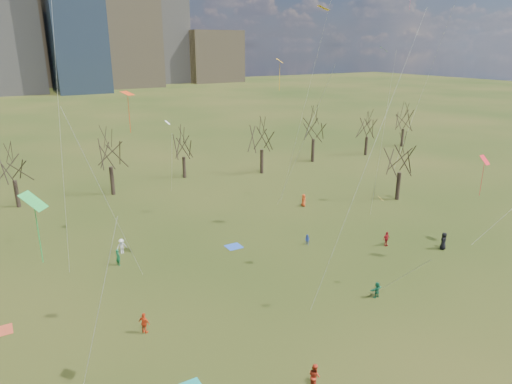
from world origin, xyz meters
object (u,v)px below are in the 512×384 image
blanket_navy (234,247)px  person_2 (314,376)px  person_4 (144,323)px  blanket_crimson (1,331)px

blanket_navy → person_2: person_2 is taller
blanket_navy → person_4: bearing=-141.7°
blanket_crimson → person_4: person_4 is taller
blanket_navy → person_4: size_ratio=0.97×
blanket_crimson → person_2: bearing=-44.9°
blanket_crimson → person_4: size_ratio=0.97×
blanket_crimson → person_4: (9.17, -5.62, 0.81)m
blanket_navy → person_4: person_4 is taller
blanket_navy → person_2: bearing=-104.5°
blanket_navy → person_2: 21.52m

